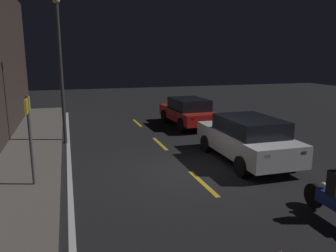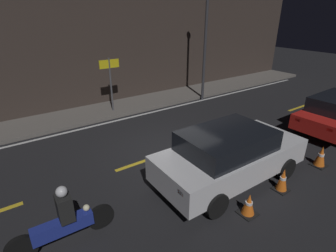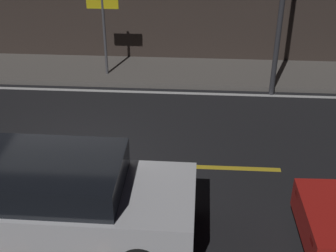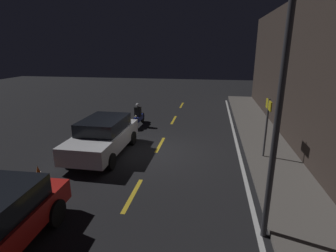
{
  "view_description": "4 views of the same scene",
  "coord_description": "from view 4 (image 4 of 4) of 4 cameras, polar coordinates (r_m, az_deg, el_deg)",
  "views": [
    {
      "loc": [
        -9.05,
        3.53,
        3.52
      ],
      "look_at": [
        2.02,
        0.11,
        1.05
      ],
      "focal_mm": 35.0,
      "sensor_mm": 36.0,
      "label": 1
    },
    {
      "loc": [
        -4.49,
        -6.36,
        4.41
      ],
      "look_at": [
        0.22,
        0.43,
        0.76
      ],
      "focal_mm": 28.0,
      "sensor_mm": 36.0,
      "label": 2
    },
    {
      "loc": [
        2.63,
        -8.31,
        5.8
      ],
      "look_at": [
        2.08,
        0.04,
        0.98
      ],
      "focal_mm": 50.0,
      "sensor_mm": 36.0,
      "label": 3
    },
    {
      "loc": [
        10.46,
        2.28,
        4.44
      ],
      "look_at": [
        -0.17,
        0.51,
        1.2
      ],
      "focal_mm": 28.0,
      "sensor_mm": 36.0,
      "label": 4
    }
  ],
  "objects": [
    {
      "name": "traffic_cone_near",
      "position": [
        12.79,
        -17.86,
        -3.14
      ],
      "size": [
        0.4,
        0.4,
        0.56
      ],
      "color": "black",
      "rests_on": "ground"
    },
    {
      "name": "lane_dash_c",
      "position": [
        12.5,
        -1.71,
        -4.07
      ],
      "size": [
        2.0,
        0.14,
        0.01
      ],
      "color": "gold",
      "rests_on": "ground"
    },
    {
      "name": "street_lamp",
      "position": [
        6.01,
        23.04,
        3.83
      ],
      "size": [
        0.28,
        0.28,
        5.76
      ],
      "color": "#333338",
      "rests_on": "ground"
    },
    {
      "name": "traffic_cone_mid",
      "position": [
        11.55,
        -20.74,
        -5.32
      ],
      "size": [
        0.37,
        0.37,
        0.65
      ],
      "color": "black",
      "rests_on": "ground"
    },
    {
      "name": "building_front",
      "position": [
        11.19,
        29.62,
        8.95
      ],
      "size": [
        28.0,
        0.3,
        6.68
      ],
      "color": "#382D28",
      "rests_on": "ground"
    },
    {
      "name": "lane_dash_a",
      "position": [
        21.06,
        3.0,
        4.54
      ],
      "size": [
        2.0,
        0.14,
        0.01
      ],
      "color": "gold",
      "rests_on": "ground"
    },
    {
      "name": "motorcycle",
      "position": [
        15.48,
        -6.45,
        2.07
      ],
      "size": [
        2.14,
        0.37,
        1.36
      ],
      "rotation": [
        0.0,
        0.0,
        -0.03
      ],
      "color": "black",
      "rests_on": "ground"
    },
    {
      "name": "traffic_cone_far",
      "position": [
        9.97,
        -26.31,
        -9.52
      ],
      "size": [
        0.42,
        0.42,
        0.66
      ],
      "color": "black",
      "rests_on": "ground"
    },
    {
      "name": "lane_dash_b",
      "position": [
        16.72,
        1.25,
        1.34
      ],
      "size": [
        2.0,
        0.14,
        0.01
      ],
      "color": "gold",
      "rests_on": "ground"
    },
    {
      "name": "lane_dash_d",
      "position": [
        8.56,
        -7.68,
        -14.64
      ],
      "size": [
        2.0,
        0.14,
        0.01
      ],
      "color": "gold",
      "rests_on": "ground"
    },
    {
      "name": "shop_sign",
      "position": [
        11.05,
        20.85,
        1.98
      ],
      "size": [
        0.9,
        0.08,
        2.4
      ],
      "color": "#4C4C51",
      "rests_on": "raised_curb"
    },
    {
      "name": "raised_curb",
      "position": [
        11.64,
        21.8,
        -6.58
      ],
      "size": [
        28.0,
        2.07,
        0.15
      ],
      "color": "#605B56",
      "rests_on": "ground"
    },
    {
      "name": "lane_solid_kerb",
      "position": [
        11.44,
        15.43,
        -6.73
      ],
      "size": [
        25.2,
        0.14,
        0.01
      ],
      "color": "silver",
      "rests_on": "ground"
    },
    {
      "name": "ground_plane",
      "position": [
        11.59,
        -2.66,
        -5.81
      ],
      "size": [
        56.0,
        56.0,
        0.0
      ],
      "primitive_type": "plane",
      "color": "black"
    },
    {
      "name": "sedan_white",
      "position": [
        11.56,
        -13.94,
        -2.07
      ],
      "size": [
        4.37,
        2.0,
        1.54
      ],
      "rotation": [
        0.0,
        0.0,
        -0.01
      ],
      "color": "silver",
      "rests_on": "ground"
    }
  ]
}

